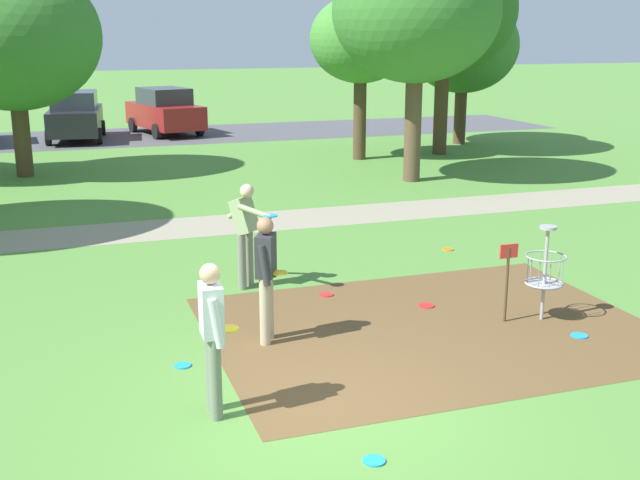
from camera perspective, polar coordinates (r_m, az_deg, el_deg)
The scene contains 21 objects.
ground_plane at distance 8.87m, azimuth 0.09°, elevation -12.20°, with size 160.00×160.00×0.00m, color #518438.
dirt_tee_pad at distance 11.25m, azimuth 7.98°, elevation -6.30°, with size 6.09×4.66×0.01m, color brown.
disc_golf_basket at distance 11.65m, azimuth 15.66°, elevation -2.07°, with size 0.98×0.58×1.39m.
player_foreground_watching at distance 10.39m, azimuth -3.90°, elevation -2.35°, with size 0.45×0.49×1.71m.
player_throwing at distance 12.65m, azimuth -5.39°, elevation 0.84°, with size 0.66×1.08×1.71m.
player_waiting_left at distance 8.47m, azimuth -7.79°, elevation -6.51°, with size 0.41×0.47×1.71m.
frisbee_near_basket at distance 15.22m, azimuth 9.21°, elevation -0.68°, with size 0.21×0.21×0.02m, color orange.
frisbee_by_tee at distance 12.09m, azimuth 7.69°, elevation -4.72°, with size 0.24×0.24×0.02m, color red.
frisbee_mid_grass at distance 7.95m, azimuth 3.93°, elevation -15.60°, with size 0.22×0.22×0.02m, color #1E93DB.
frisbee_far_left at distance 10.08m, azimuth -9.89°, elevation -8.91°, with size 0.21×0.21×0.02m, color #1E93DB.
frisbee_far_right at distance 12.47m, azimuth 0.46°, elevation -3.97°, with size 0.22×0.22×0.02m, color red.
frisbee_scattered_a at distance 11.41m, azimuth 18.20°, elevation -6.58°, with size 0.23×0.23×0.02m, color #1E93DB.
tree_near_left at distance 26.96m, azimuth 8.99°, elevation 16.04°, with size 4.70×4.70×6.69m.
tree_mid_left at distance 29.62m, azimuth 10.30°, elevation 13.61°, with size 3.96×3.96×5.21m.
tree_far_left at distance 23.92m, azimuth -21.33°, elevation 13.55°, with size 4.81×4.81×5.96m.
tree_far_center at distance 25.54m, azimuth 2.96°, elevation 14.21°, with size 3.22×3.22×5.16m.
tree_far_right at distance 21.81m, azimuth 6.97°, elevation 16.08°, with size 4.47×4.47×6.46m.
parking_lot_strip at distance 32.21m, azimuth -14.21°, elevation 7.21°, with size 36.00×6.00×0.01m, color #4C4C51.
parked_car_center_left at distance 31.65m, azimuth -17.24°, elevation 8.55°, with size 2.33×4.38×1.84m.
parked_car_center_right at distance 32.71m, azimuth -11.14°, elevation 9.12°, with size 2.77×4.51×1.84m.
gravel_path at distance 16.99m, azimuth -9.60°, elevation 0.91°, with size 40.00×1.82×0.00m, color gray.
Camera 1 is at (-2.56, -7.47, 4.03)m, focal length 44.34 mm.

